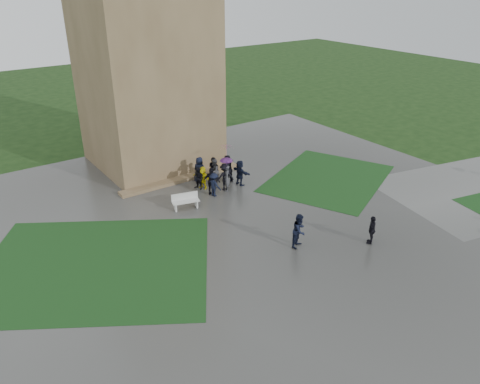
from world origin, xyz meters
TOP-DOWN VIEW (x-y plane):
  - ground at (0.00, 0.00)m, footprint 120.00×120.00m
  - plaza at (0.00, 2.00)m, footprint 34.00×34.00m
  - lawn_inset_left at (-8.50, 4.00)m, footprint 14.10×13.46m
  - lawn_inset_right at (8.50, 5.00)m, footprint 11.12×10.15m
  - tower at (0.00, 15.00)m, footprint 8.00×8.00m
  - tower_plinth at (0.00, 10.60)m, footprint 9.00×0.80m
  - bench at (-1.84, 6.78)m, footprint 1.73×0.90m
  - visitor_cluster at (1.57, 8.24)m, footprint 3.33×3.54m
  - pedestrian_mid at (0.89, -0.45)m, footprint 1.04×0.84m
  - pedestrian_near at (4.23, -2.42)m, footprint 1.07×0.96m

SIDE VIEW (x-z plane):
  - ground at x=0.00m, z-range 0.00..0.00m
  - plaza at x=0.00m, z-range 0.00..0.02m
  - lawn_inset_left at x=-8.50m, z-range 0.02..0.03m
  - lawn_inset_right at x=8.50m, z-range 0.02..0.03m
  - tower_plinth at x=0.00m, z-range 0.02..0.24m
  - bench at x=-1.84m, z-range 0.03..0.99m
  - pedestrian_near at x=4.23m, z-range 0.02..1.61m
  - pedestrian_mid at x=0.89m, z-range 0.02..1.89m
  - visitor_cluster at x=1.57m, z-range -0.29..2.41m
  - tower at x=0.00m, z-range 0.00..18.00m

